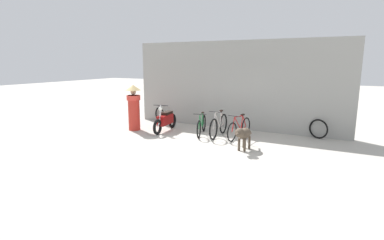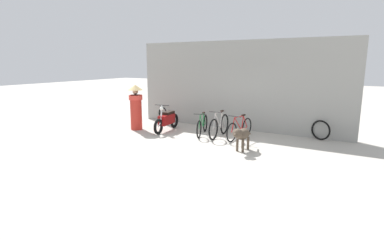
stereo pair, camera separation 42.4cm
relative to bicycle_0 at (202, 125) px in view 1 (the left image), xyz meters
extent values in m
plane|color=#ADA89E|center=(0.64, -1.73, -0.33)|extent=(60.00, 60.00, 0.00)
cube|color=gray|center=(0.64, 1.55, 1.34)|extent=(8.39, 0.20, 3.34)
torus|color=black|center=(0.14, -0.50, -0.02)|extent=(0.21, 0.61, 0.62)
torus|color=black|center=(-0.14, 0.50, -0.02)|extent=(0.21, 0.61, 0.62)
cylinder|color=#1E7238|center=(0.03, -0.12, 0.18)|extent=(0.16, 0.50, 0.51)
cylinder|color=#1E7238|center=(-0.05, 0.17, 0.16)|extent=(0.06, 0.13, 0.47)
cylinder|color=#1E7238|center=(0.02, -0.07, 0.41)|extent=(0.19, 0.58, 0.06)
cylinder|color=#1E7238|center=(-0.09, 0.31, -0.05)|extent=(0.13, 0.39, 0.07)
cylinder|color=#1E7238|center=(-0.10, 0.36, 0.19)|extent=(0.11, 0.31, 0.43)
cylinder|color=#1E7238|center=(0.12, -0.43, 0.20)|extent=(0.08, 0.18, 0.46)
cube|color=black|center=(-0.06, 0.22, 0.42)|extent=(0.12, 0.19, 0.05)
cylinder|color=black|center=(0.10, -0.35, 0.47)|extent=(0.45, 0.15, 0.02)
torus|color=black|center=(0.67, -0.48, 0.03)|extent=(0.08, 0.72, 0.72)
torus|color=black|center=(0.63, 0.51, 0.03)|extent=(0.08, 0.72, 0.72)
cylinder|color=beige|center=(0.65, -0.09, 0.26)|extent=(0.05, 0.49, 0.59)
cylinder|color=beige|center=(0.64, 0.19, 0.24)|extent=(0.03, 0.13, 0.54)
cylinder|color=beige|center=(0.65, -0.04, 0.53)|extent=(0.05, 0.57, 0.06)
cylinder|color=beige|center=(0.63, 0.33, 0.00)|extent=(0.04, 0.38, 0.08)
cylinder|color=beige|center=(0.63, 0.38, 0.27)|extent=(0.04, 0.30, 0.50)
cylinder|color=beige|center=(0.66, -0.40, 0.29)|extent=(0.04, 0.18, 0.53)
cube|color=black|center=(0.64, 0.24, 0.54)|extent=(0.08, 0.18, 0.05)
cylinder|color=black|center=(0.66, -0.33, 0.59)|extent=(0.46, 0.04, 0.02)
torus|color=black|center=(1.29, -0.42, -0.01)|extent=(0.12, 0.64, 0.64)
torus|color=black|center=(1.43, 0.63, -0.01)|extent=(0.12, 0.64, 0.64)
cylinder|color=red|center=(1.35, -0.01, 0.19)|extent=(0.10, 0.52, 0.53)
cylinder|color=red|center=(1.39, 0.29, 0.18)|extent=(0.05, 0.14, 0.48)
cylinder|color=red|center=(1.35, 0.04, 0.43)|extent=(0.11, 0.61, 0.06)
cylinder|color=red|center=(1.41, 0.44, -0.04)|extent=(0.08, 0.40, 0.08)
cylinder|color=red|center=(1.41, 0.49, 0.20)|extent=(0.07, 0.32, 0.45)
cylinder|color=red|center=(1.30, -0.34, 0.22)|extent=(0.05, 0.19, 0.47)
cube|color=black|center=(1.39, 0.34, 0.45)|extent=(0.09, 0.19, 0.05)
cylinder|color=black|center=(1.31, -0.26, 0.49)|extent=(0.46, 0.08, 0.02)
torus|color=black|center=(-1.37, -0.76, -0.05)|extent=(0.16, 0.58, 0.57)
torus|color=black|center=(-1.50, 0.47, -0.05)|extent=(0.16, 0.58, 0.57)
cube|color=maroon|center=(-1.43, -0.14, 0.11)|extent=(0.37, 0.88, 0.35)
cube|color=black|center=(-1.45, 0.01, 0.34)|extent=(0.30, 0.57, 0.10)
cylinder|color=silver|center=(-1.39, -0.53, 0.40)|extent=(0.06, 0.15, 0.59)
cylinder|color=silver|center=(-1.38, -0.67, 0.03)|extent=(0.06, 0.21, 0.19)
cylinder|color=black|center=(-1.40, -0.48, 0.69)|extent=(0.58, 0.09, 0.03)
sphere|color=silver|center=(-1.39, -0.51, 0.57)|extent=(0.15, 0.15, 0.14)
ellipsoid|color=#4C3F33|center=(1.93, -1.11, 0.16)|extent=(0.37, 0.60, 0.32)
cylinder|color=#4C3F33|center=(2.00, -1.29, -0.15)|extent=(0.08, 0.08, 0.37)
cylinder|color=#4C3F33|center=(1.83, -1.28, -0.15)|extent=(0.08, 0.08, 0.37)
cylinder|color=#4C3F33|center=(2.03, -0.94, -0.15)|extent=(0.08, 0.08, 0.37)
cylinder|color=#4C3F33|center=(1.86, -0.92, -0.15)|extent=(0.08, 0.08, 0.37)
sphere|color=#4C3F33|center=(1.90, -1.47, 0.25)|extent=(0.30, 0.30, 0.27)
ellipsoid|color=#4C3F33|center=(1.89, -1.58, 0.23)|extent=(0.12, 0.16, 0.10)
cylinder|color=#4C3F33|center=(1.96, -0.72, 0.13)|extent=(0.07, 0.26, 0.17)
cylinder|color=#B72D23|center=(-2.59, -0.50, 0.33)|extent=(0.46, 0.46, 1.33)
cylinder|color=#D63C32|center=(-2.59, -0.50, 0.90)|extent=(0.54, 0.54, 0.18)
sphere|color=tan|center=(-2.59, -0.50, 1.12)|extent=(0.22, 0.22, 0.21)
cone|color=tan|center=(-2.59, -0.50, 1.28)|extent=(0.61, 0.61, 0.20)
torus|color=black|center=(3.74, 1.30, 0.00)|extent=(0.64, 0.31, 0.67)
torus|color=black|center=(-2.64, 1.30, -0.02)|extent=(0.61, 0.26, 0.63)
camera|label=1|loc=(4.49, -9.38, 2.22)|focal=28.00mm
camera|label=2|loc=(4.86, -9.18, 2.22)|focal=28.00mm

